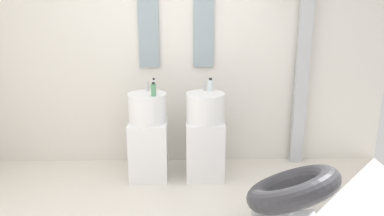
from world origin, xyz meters
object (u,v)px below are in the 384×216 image
(soap_bottle_clear, at_px, (210,85))
(pedestal_sink_right, at_px, (205,136))
(shower_column, at_px, (301,72))
(soap_bottle_green, at_px, (154,90))
(lounge_chair, at_px, (292,194))
(soap_bottle_white, at_px, (154,86))
(pedestal_sink_left, at_px, (148,136))

(soap_bottle_clear, bearing_deg, pedestal_sink_right, -120.54)
(shower_column, relative_size, soap_bottle_green, 14.56)
(lounge_chair, bearing_deg, soap_bottle_white, 136.26)
(pedestal_sink_right, bearing_deg, soap_bottle_clear, 59.46)
(pedestal_sink_right, relative_size, soap_bottle_green, 7.36)
(soap_bottle_white, bearing_deg, shower_column, 10.64)
(pedestal_sink_right, relative_size, lounge_chair, 0.94)
(pedestal_sink_left, bearing_deg, soap_bottle_clear, 8.27)
(soap_bottle_green, xyz_separation_m, soap_bottle_white, (-0.01, 0.17, 0.00))
(soap_bottle_clear, bearing_deg, shower_column, 15.31)
(shower_column, bearing_deg, soap_bottle_white, -169.36)
(shower_column, xyz_separation_m, soap_bottle_green, (-1.62, -0.48, -0.08))
(pedestal_sink_left, xyz_separation_m, soap_bottle_clear, (0.66, 0.10, 0.53))
(pedestal_sink_right, height_order, shower_column, shower_column)
(shower_column, bearing_deg, soap_bottle_green, -163.65)
(soap_bottle_clear, bearing_deg, pedestal_sink_left, -171.73)
(lounge_chair, height_order, soap_bottle_green, soap_bottle_green)
(lounge_chair, relative_size, soap_bottle_white, 7.50)
(pedestal_sink_left, relative_size, shower_column, 0.51)
(lounge_chair, distance_m, soap_bottle_green, 1.66)
(lounge_chair, xyz_separation_m, soap_bottle_white, (-1.19, 1.14, 0.65))
(pedestal_sink_left, xyz_separation_m, soap_bottle_white, (0.07, 0.07, 0.53))
(pedestal_sink_right, bearing_deg, shower_column, 19.15)
(soap_bottle_clear, relative_size, soap_bottle_white, 0.96)
(pedestal_sink_right, bearing_deg, soap_bottle_green, -169.72)
(soap_bottle_green, bearing_deg, lounge_chair, -39.39)
(shower_column, bearing_deg, lounge_chair, -106.82)
(soap_bottle_clear, height_order, soap_bottle_white, soap_bottle_white)
(lounge_chair, bearing_deg, pedestal_sink_left, 139.73)
(pedestal_sink_left, height_order, shower_column, shower_column)
(shower_column, relative_size, soap_bottle_white, 13.93)
(pedestal_sink_left, bearing_deg, lounge_chair, -40.27)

